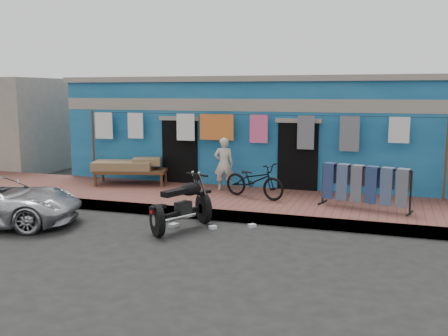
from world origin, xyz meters
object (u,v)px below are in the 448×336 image
motorcycle (181,203)px  jeans_rack (365,186)px  seated_person (224,164)px  charpoy (131,172)px  bicycle (254,176)px

motorcycle → jeans_rack: 4.25m
seated_person → charpoy: seated_person is taller
seated_person → motorcycle: 3.23m
motorcycle → seated_person: bearing=113.4°
bicycle → motorcycle: 2.66m
motorcycle → jeans_rack: (3.66, 2.15, 0.19)m
bicycle → motorcycle: bicycle is taller
seated_person → jeans_rack: size_ratio=0.66×
motorcycle → charpoy: 4.36m
charpoy → jeans_rack: jeans_rack is taller
bicycle → seated_person: bearing=73.7°
charpoy → seated_person: bearing=0.2°
bicycle → jeans_rack: 2.74m
jeans_rack → charpoy: bearing=171.1°
motorcycle → jeans_rack: jeans_rack is taller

